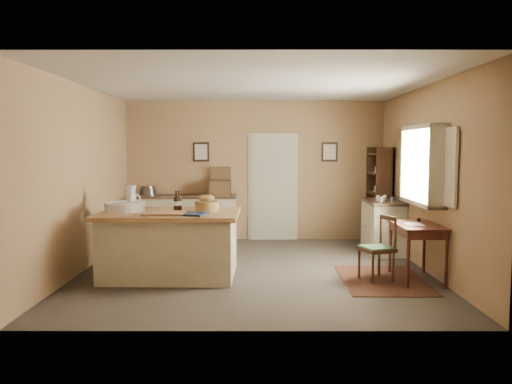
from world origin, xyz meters
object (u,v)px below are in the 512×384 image
(desk_chair, at_px, (376,249))
(right_cabinet, at_px, (383,226))
(writing_desk, at_px, (417,231))
(work_island, at_px, (169,242))
(shelving_unit, at_px, (381,196))
(sideboard, at_px, (185,217))

(desk_chair, distance_m, right_cabinet, 1.93)
(writing_desk, distance_m, right_cabinet, 1.84)
(work_island, distance_m, right_cabinet, 3.76)
(writing_desk, xyz_separation_m, shelving_unit, (0.15, 2.59, 0.23))
(shelving_unit, bearing_deg, right_cabinet, -100.95)
(writing_desk, bearing_deg, shelving_unit, 86.72)
(work_island, relative_size, desk_chair, 2.26)
(desk_chair, bearing_deg, writing_desk, -18.51)
(sideboard, height_order, writing_desk, sideboard)
(sideboard, relative_size, desk_chair, 2.33)
(sideboard, distance_m, shelving_unit, 3.72)
(work_island, height_order, desk_chair, work_island)
(desk_chair, height_order, shelving_unit, shelving_unit)
(writing_desk, relative_size, right_cabinet, 0.91)
(right_cabinet, relative_size, shelving_unit, 0.56)
(work_island, bearing_deg, desk_chair, -3.08)
(writing_desk, bearing_deg, desk_chair, -177.47)
(writing_desk, height_order, shelving_unit, shelving_unit)
(sideboard, xyz_separation_m, writing_desk, (3.54, -2.79, 0.19))
(sideboard, bearing_deg, writing_desk, -38.23)
(work_island, bearing_deg, sideboard, 94.65)
(shelving_unit, bearing_deg, work_island, -145.79)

